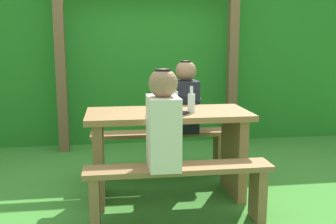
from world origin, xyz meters
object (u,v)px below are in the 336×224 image
Objects in this scene: bottle_left at (191,102)px; cell_phone at (184,113)px; picnic_table at (168,140)px; bench_far at (160,144)px; bench_near at (179,183)px; person_white_shirt at (163,122)px; bottle_right at (175,100)px; person_black_coat at (186,99)px; drinking_glass at (156,105)px.

bottle_left reaches higher than cell_phone.
bench_far is (0.00, 0.56, -0.19)m from picnic_table.
bottle_left is (0.19, 0.48, 0.53)m from bench_near.
picnic_table is at bearing 90.00° from bench_near.
person_white_shirt is 5.14× the size of cell_phone.
cell_phone is at bearing -49.15° from bottle_right.
person_black_coat is 0.61m from drinking_glass.
bottle_left reaches higher than bench_near.
bench_far is 5.71× the size of bottle_right.
bench_far is 1.95× the size of person_white_shirt.
bench_near is at bearing -103.18° from person_black_coat.
bench_near is 10.00× the size of cell_phone.
picnic_table is 0.63m from person_white_shirt.
bottle_right is at bearing 165.37° from bottle_left.
drinking_glass is 0.66× the size of cell_phone.
cell_phone is (-0.07, -0.04, -0.08)m from bottle_left.
cell_phone reaches higher than picnic_table.
bottle_left is (0.19, -0.08, 0.34)m from picnic_table.
bench_far is at bearing 106.43° from bottle_left.
bottle_left reaches higher than bench_far.
bottle_right is at bearing -85.11° from bench_far.
cell_phone is (0.23, 0.44, -0.02)m from person_white_shirt.
bench_far is 0.82m from cell_phone.
drinking_glass is 0.29m from cell_phone.
drinking_glass is 0.19m from bottle_right.
person_black_coat is (0.38, 1.11, 0.00)m from person_white_shirt.
bottle_left is (0.30, 0.48, 0.07)m from person_white_shirt.
drinking_glass is at bearing -126.29° from person_black_coat.
bench_far is 0.70m from drinking_glass.
drinking_glass is at bearing 152.33° from bottle_left.
person_white_shirt is (-0.12, -1.12, 0.47)m from bench_far.
picnic_table is 1.00× the size of bench_near.
person_black_coat reaches higher than bench_near.
person_white_shirt is at bearing -91.82° from drinking_glass.
person_black_coat reaches higher than bench_far.
person_white_shirt reaches higher than bench_far.
drinking_glass is at bearing 88.18° from person_white_shirt.
bottle_right reaches higher than bench_far.
person_white_shirt reaches higher than drinking_glass.
drinking_glass is at bearing 98.67° from bench_near.
drinking_glass is (-0.10, 0.07, 0.30)m from picnic_table.
bottle_right reaches higher than bottle_left.
drinking_glass is (-0.10, 0.63, 0.49)m from bench_near.
bench_near is 1.12m from bench_far.
bench_far is at bearing 94.89° from bottle_right.
bottle_left is at bearing -22.83° from picnic_table.
bench_far is at bearing 90.00° from picnic_table.
picnic_table is 15.09× the size of drinking_glass.
picnic_table is 5.71× the size of bottle_right.
cell_phone is at bearing -101.98° from person_black_coat.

